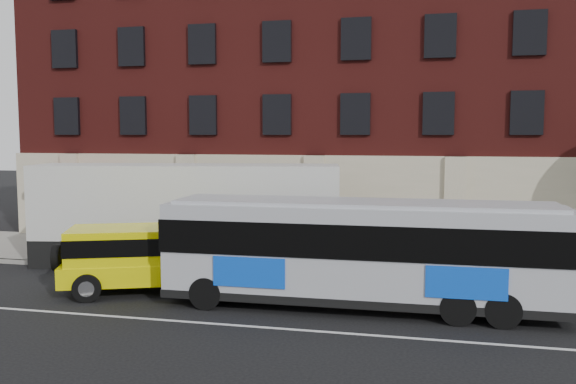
% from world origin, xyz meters
% --- Properties ---
extents(ground, '(120.00, 120.00, 0.00)m').
position_xyz_m(ground, '(0.00, 0.00, 0.00)').
color(ground, black).
rests_on(ground, ground).
extents(sidewalk, '(60.00, 6.00, 0.15)m').
position_xyz_m(sidewalk, '(0.00, 9.00, 0.07)').
color(sidewalk, gray).
rests_on(sidewalk, ground).
extents(kerb, '(60.00, 0.25, 0.15)m').
position_xyz_m(kerb, '(0.00, 6.00, 0.07)').
color(kerb, gray).
rests_on(kerb, ground).
extents(lane_line, '(60.00, 0.12, 0.01)m').
position_xyz_m(lane_line, '(0.00, 0.50, 0.01)').
color(lane_line, silver).
rests_on(lane_line, ground).
extents(building, '(30.00, 12.10, 15.00)m').
position_xyz_m(building, '(-0.01, 16.92, 7.58)').
color(building, '#551614').
rests_on(building, sidewalk).
extents(sign_pole, '(0.30, 0.20, 2.50)m').
position_xyz_m(sign_pole, '(-8.50, 6.15, 1.45)').
color(sign_pole, gray).
rests_on(sign_pole, ground).
extents(city_bus, '(11.56, 2.60, 3.16)m').
position_xyz_m(city_bus, '(3.01, 2.87, 1.74)').
color(city_bus, '#A9ACB3').
rests_on(city_bus, ground).
extents(yellow_suv, '(5.62, 3.89, 2.10)m').
position_xyz_m(yellow_suv, '(-4.24, 3.18, 1.20)').
color(yellow_suv, '#EFE906').
rests_on(yellow_suv, ground).
extents(shipping_container, '(11.96, 4.38, 3.91)m').
position_xyz_m(shipping_container, '(-4.24, 7.39, 1.93)').
color(shipping_container, black).
rests_on(shipping_container, ground).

